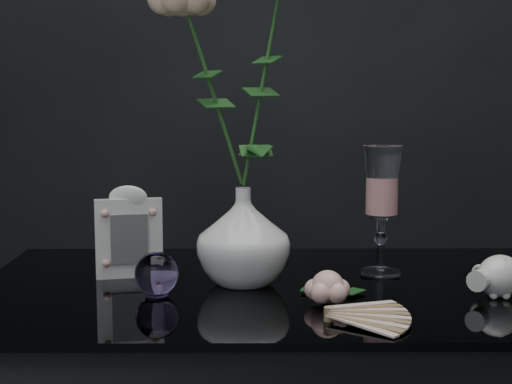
{
  "coord_description": "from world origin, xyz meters",
  "views": [
    {
      "loc": [
        -0.09,
        -1.18,
        1.08
      ],
      "look_at": [
        -0.08,
        -0.01,
        0.92
      ],
      "focal_mm": 55.0,
      "sensor_mm": 36.0,
      "label": 1
    }
  ],
  "objects_px": {
    "wine_glass": "(381,211)",
    "loose_rose": "(328,287)",
    "paperweight": "(157,274)",
    "vase": "(243,236)",
    "pearl_jar": "(500,274)",
    "picture_frame": "(129,232)"
  },
  "relations": [
    {
      "from": "wine_glass",
      "to": "loose_rose",
      "type": "distance_m",
      "value": 0.23
    },
    {
      "from": "paperweight",
      "to": "loose_rose",
      "type": "relative_size",
      "value": 0.46
    },
    {
      "from": "vase",
      "to": "pearl_jar",
      "type": "distance_m",
      "value": 0.4
    },
    {
      "from": "vase",
      "to": "picture_frame",
      "type": "bearing_deg",
      "value": 166.11
    },
    {
      "from": "wine_glass",
      "to": "loose_rose",
      "type": "bearing_deg",
      "value": -120.11
    },
    {
      "from": "wine_glass",
      "to": "loose_rose",
      "type": "height_order",
      "value": "wine_glass"
    },
    {
      "from": "loose_rose",
      "to": "pearl_jar",
      "type": "relative_size",
      "value": 0.63
    },
    {
      "from": "picture_frame",
      "to": "pearl_jar",
      "type": "height_order",
      "value": "picture_frame"
    },
    {
      "from": "vase",
      "to": "picture_frame",
      "type": "relative_size",
      "value": 1.01
    },
    {
      "from": "paperweight",
      "to": "loose_rose",
      "type": "bearing_deg",
      "value": -11.19
    },
    {
      "from": "loose_rose",
      "to": "pearl_jar",
      "type": "height_order",
      "value": "pearl_jar"
    },
    {
      "from": "wine_glass",
      "to": "picture_frame",
      "type": "distance_m",
      "value": 0.43
    },
    {
      "from": "loose_rose",
      "to": "pearl_jar",
      "type": "distance_m",
      "value": 0.27
    },
    {
      "from": "picture_frame",
      "to": "paperweight",
      "type": "relative_size",
      "value": 2.28
    },
    {
      "from": "picture_frame",
      "to": "loose_rose",
      "type": "distance_m",
      "value": 0.36
    },
    {
      "from": "paperweight",
      "to": "wine_glass",
      "type": "bearing_deg",
      "value": 20.41
    },
    {
      "from": "wine_glass",
      "to": "loose_rose",
      "type": "relative_size",
      "value": 1.48
    },
    {
      "from": "loose_rose",
      "to": "paperweight",
      "type": "bearing_deg",
      "value": 149.54
    },
    {
      "from": "vase",
      "to": "paperweight",
      "type": "distance_m",
      "value": 0.16
    },
    {
      "from": "picture_frame",
      "to": "loose_rose",
      "type": "xyz_separation_m",
      "value": [
        0.32,
        -0.17,
        -0.05
      ]
    },
    {
      "from": "paperweight",
      "to": "pearl_jar",
      "type": "xyz_separation_m",
      "value": [
        0.52,
        -0.0,
        -0.0
      ]
    },
    {
      "from": "wine_glass",
      "to": "paperweight",
      "type": "distance_m",
      "value": 0.4
    }
  ]
}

